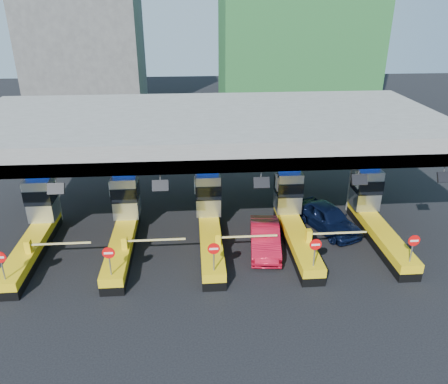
{
  "coord_description": "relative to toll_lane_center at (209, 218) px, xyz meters",
  "views": [
    {
      "loc": [
        -0.88,
        -22.69,
        13.31
      ],
      "look_at": [
        0.85,
        0.0,
        3.15
      ],
      "focal_mm": 35.0,
      "sensor_mm": 36.0,
      "label": 1
    }
  ],
  "objects": [
    {
      "name": "red_car",
      "position": [
        3.09,
        -1.59,
        -0.63
      ],
      "size": [
        2.12,
        4.78,
        1.53
      ],
      "primitive_type": "imported",
      "rotation": [
        0.0,
        0.0,
        -0.11
      ],
      "color": "#B30D23",
      "rests_on": "ground"
    },
    {
      "name": "toll_lane_far_left",
      "position": [
        -10.0,
        0.0,
        0.0
      ],
      "size": [
        4.43,
        8.0,
        4.16
      ],
      "color": "black",
      "rests_on": "ground"
    },
    {
      "name": "toll_lane_right",
      "position": [
        5.0,
        0.0,
        0.0
      ],
      "size": [
        4.43,
        8.0,
        4.16
      ],
      "color": "black",
      "rests_on": "ground"
    },
    {
      "name": "toll_lane_center",
      "position": [
        0.0,
        0.0,
        0.0
      ],
      "size": [
        4.43,
        8.0,
        4.16
      ],
      "color": "black",
      "rests_on": "ground"
    },
    {
      "name": "bg_building_concrete",
      "position": [
        -14.0,
        35.72,
        7.6
      ],
      "size": [
        14.0,
        10.0,
        18.0
      ],
      "primitive_type": "cube",
      "color": "#4C4C49",
      "rests_on": "ground"
    },
    {
      "name": "toll_canopy",
      "position": [
        -0.0,
        2.59,
        4.74
      ],
      "size": [
        28.0,
        12.09,
        7.0
      ],
      "color": "slate",
      "rests_on": "ground"
    },
    {
      "name": "toll_lane_far_right",
      "position": [
        10.0,
        0.0,
        0.0
      ],
      "size": [
        4.43,
        8.0,
        4.16
      ],
      "color": "black",
      "rests_on": "ground"
    },
    {
      "name": "ground",
      "position": [
        -0.0,
        -0.28,
        -1.4
      ],
      "size": [
        120.0,
        120.0,
        0.0
      ],
      "primitive_type": "plane",
      "color": "black",
      "rests_on": "ground"
    },
    {
      "name": "toll_lane_left",
      "position": [
        -5.0,
        0.0,
        0.0
      ],
      "size": [
        4.43,
        8.0,
        4.16
      ],
      "color": "black",
      "rests_on": "ground"
    },
    {
      "name": "van",
      "position": [
        7.38,
        0.54,
        -0.57
      ],
      "size": [
        3.65,
        5.25,
        1.66
      ],
      "primitive_type": "imported",
      "rotation": [
        0.0,
        0.0,
        0.39
      ],
      "color": "black",
      "rests_on": "ground"
    }
  ]
}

